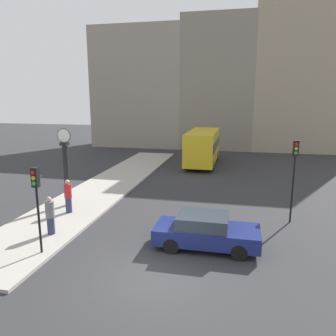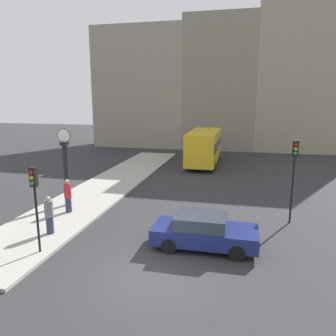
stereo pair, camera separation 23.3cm
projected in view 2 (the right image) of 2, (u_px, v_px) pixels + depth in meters
ground_plane at (151, 277)px, 11.43m from camera, size 120.00×120.00×0.00m
sidewalk_corner at (111, 184)px, 23.54m from camera, size 3.94×26.57×0.13m
building_row at (229, 80)px, 38.78m from camera, size 31.41×5.00×18.54m
sedan_car at (204, 231)px, 13.50m from camera, size 4.29×1.85×1.44m
bus_distant at (204, 146)px, 30.13m from camera, size 2.53×7.65×3.15m
traffic_light_near at (35, 192)px, 12.50m from camera, size 0.26×0.24×3.43m
traffic_light_far at (294, 165)px, 15.77m from camera, size 0.26×0.24×4.14m
street_clock at (66, 168)px, 18.28m from camera, size 0.78×0.39×4.36m
pedestrian_grey_jacket at (49, 215)px, 14.61m from camera, size 0.39×0.39×1.73m
pedestrian_red_top at (68, 196)px, 17.36m from camera, size 0.38×0.38×1.79m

